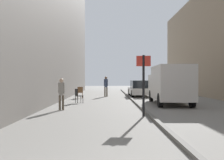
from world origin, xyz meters
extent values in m
plane|color=gray|center=(0.00, 12.00, 0.00)|extent=(80.00, 80.00, 0.00)
cube|color=#615F5B|center=(1.58, 12.00, 0.06)|extent=(0.16, 40.00, 0.12)
cylinder|color=brown|center=(-2.66, 10.12, 0.38)|extent=(0.11, 0.11, 0.76)
cylinder|color=brown|center=(-2.50, 10.14, 0.38)|extent=(0.11, 0.11, 0.76)
cube|color=gray|center=(-2.58, 10.13, 1.09)|extent=(0.23, 0.20, 0.65)
cylinder|color=gray|center=(-2.69, 10.12, 1.13)|extent=(0.09, 0.09, 0.55)
cylinder|color=gray|center=(-2.46, 10.15, 1.13)|extent=(0.09, 0.09, 0.55)
sphere|color=tan|center=(-2.58, 10.13, 1.51)|extent=(0.21, 0.21, 0.21)
cylinder|color=brown|center=(-0.52, 19.39, 0.43)|extent=(0.13, 0.13, 0.85)
cylinder|color=brown|center=(-0.35, 19.43, 0.43)|extent=(0.13, 0.13, 0.85)
cube|color=#2D3851|center=(-0.44, 19.41, 1.22)|extent=(0.28, 0.25, 0.73)
cylinder|color=#2D3851|center=(-0.56, 19.38, 1.27)|extent=(0.10, 0.10, 0.62)
cylinder|color=#2D3851|center=(-0.31, 19.44, 1.27)|extent=(0.10, 0.10, 0.62)
sphere|color=brown|center=(-0.44, 19.41, 1.70)|extent=(0.24, 0.24, 0.24)
cube|color=silver|center=(3.63, 12.30, 1.37)|extent=(2.10, 3.66, 2.05)
cube|color=silver|center=(3.71, 14.79, 1.11)|extent=(2.03, 1.46, 1.54)
cube|color=black|center=(3.73, 15.28, 1.45)|extent=(1.67, 0.09, 0.68)
cylinder|color=black|center=(2.81, 14.68, 0.40)|extent=(0.25, 0.81, 0.80)
cylinder|color=black|center=(4.60, 14.62, 0.40)|extent=(0.25, 0.81, 0.80)
cylinder|color=black|center=(2.70, 11.23, 0.40)|extent=(0.25, 0.81, 0.80)
cylinder|color=black|center=(4.48, 11.17, 0.40)|extent=(0.25, 0.81, 0.80)
cube|color=silver|center=(2.67, 19.95, 0.49)|extent=(1.83, 4.21, 0.55)
cube|color=black|center=(2.67, 19.95, 1.11)|extent=(1.53, 2.53, 0.68)
cylinder|color=black|center=(1.84, 21.37, 0.32)|extent=(0.20, 0.64, 0.64)
cylinder|color=black|center=(3.48, 21.39, 0.32)|extent=(0.20, 0.64, 0.64)
cylinder|color=black|center=(1.86, 18.52, 0.32)|extent=(0.20, 0.64, 0.64)
cylinder|color=black|center=(3.50, 18.53, 0.32)|extent=(0.20, 0.64, 0.64)
cylinder|color=black|center=(1.31, 7.98, 1.30)|extent=(0.10, 0.10, 2.60)
cube|color=red|center=(1.31, 7.98, 2.35)|extent=(0.60, 0.07, 0.44)
cylinder|color=black|center=(-2.05, 13.99, 0.23)|extent=(0.04, 0.04, 0.45)
cylinder|color=black|center=(-1.87, 13.66, 0.23)|extent=(0.04, 0.04, 0.45)
cylinder|color=black|center=(-2.38, 13.81, 0.23)|extent=(0.04, 0.04, 0.45)
cylinder|color=black|center=(-2.20, 13.48, 0.23)|extent=(0.04, 0.04, 0.45)
cube|color=black|center=(-2.13, 13.73, 0.47)|extent=(0.60, 0.60, 0.04)
cube|color=black|center=(-2.30, 13.64, 0.71)|extent=(0.24, 0.41, 0.45)
cylinder|color=brown|center=(-2.77, 17.90, 0.23)|extent=(0.04, 0.04, 0.45)
cylinder|color=brown|center=(-2.40, 17.96, 0.23)|extent=(0.04, 0.04, 0.45)
cylinder|color=brown|center=(-2.71, 17.53, 0.23)|extent=(0.04, 0.04, 0.45)
cylinder|color=brown|center=(-2.34, 17.59, 0.23)|extent=(0.04, 0.04, 0.45)
cube|color=brown|center=(-2.56, 17.74, 0.47)|extent=(0.51, 0.51, 0.04)
cube|color=brown|center=(-2.53, 17.54, 0.71)|extent=(0.44, 0.11, 0.45)
camera|label=1|loc=(-0.14, -2.04, 1.60)|focal=38.26mm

